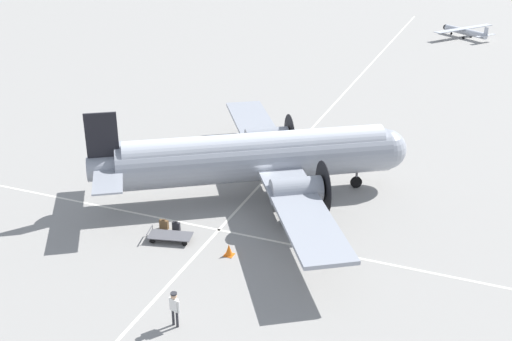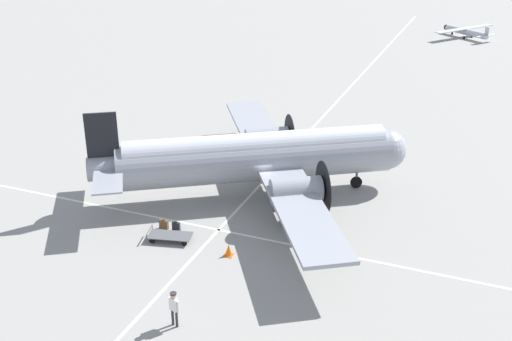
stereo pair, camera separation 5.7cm
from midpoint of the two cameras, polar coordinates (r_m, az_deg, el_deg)
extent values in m
plane|color=gray|center=(37.81, -0.04, -2.27)|extent=(300.00, 300.00, 0.00)
cube|color=silver|center=(34.15, -2.87, -5.39)|extent=(120.00, 0.16, 0.01)
cube|color=silver|center=(37.91, -0.50, -2.18)|extent=(0.16, 120.00, 0.01)
cylinder|color=#9399A3|center=(36.81, -0.04, 1.02)|extent=(14.66, 10.64, 2.52)
cylinder|color=silver|center=(36.55, -0.04, 2.02)|extent=(13.60, 9.58, 1.77)
sphere|color=#9399A3|center=(38.95, 11.45, 1.86)|extent=(2.40, 2.40, 2.40)
cylinder|color=#9399A3|center=(36.25, -12.40, 0.26)|extent=(3.34, 2.83, 1.39)
cube|color=black|center=(35.62, -13.58, 2.79)|extent=(1.54, 1.05, 2.90)
cube|color=#9399A3|center=(36.22, -13.02, 0.40)|extent=(5.16, 6.87, 0.10)
cube|color=#9399A3|center=(37.15, 1.71, 0.71)|extent=(14.18, 20.22, 0.20)
cylinder|color=#9399A3|center=(40.64, 0.93, 2.86)|extent=(3.02, 2.62, 1.39)
cylinder|color=black|center=(40.95, 2.96, 3.00)|extent=(1.60, 2.48, 2.91)
sphere|color=black|center=(40.98, 3.15, 3.01)|extent=(0.49, 0.49, 0.49)
cylinder|color=#9399A3|center=(33.84, 3.54, -1.75)|extent=(3.02, 2.62, 1.39)
cylinder|color=black|center=(34.21, 5.95, -1.54)|extent=(1.60, 2.48, 2.91)
sphere|color=black|center=(34.25, 6.16, -1.52)|extent=(0.49, 0.49, 0.49)
cylinder|color=#4C4C51|center=(40.98, 0.55, 1.49)|extent=(0.18, 0.18, 0.96)
cylinder|color=black|center=(41.17, 0.55, 0.87)|extent=(1.09, 0.85, 1.10)
cylinder|color=#4C4C51|center=(34.25, 3.05, -3.35)|extent=(0.18, 0.18, 0.96)
cylinder|color=black|center=(34.47, 3.04, -4.06)|extent=(1.09, 0.85, 1.10)
cylinder|color=#4C4C51|center=(38.98, 8.89, -0.45)|extent=(0.14, 0.14, 0.88)
cylinder|color=black|center=(39.16, 8.85, -1.03)|extent=(0.69, 0.53, 0.70)
cylinder|color=#2D2D33|center=(27.51, -7.43, -12.79)|extent=(0.11, 0.11, 0.78)
cylinder|color=#2D2D33|center=(27.38, -7.08, -12.97)|extent=(0.11, 0.11, 0.78)
cube|color=white|center=(27.04, -7.33, -11.72)|extent=(0.41, 0.27, 0.59)
sphere|color=tan|center=(26.79, -7.38, -10.99)|extent=(0.26, 0.26, 0.26)
cylinder|color=white|center=(27.19, -7.69, -11.59)|extent=(0.09, 0.09, 0.56)
cylinder|color=white|center=(26.92, -6.96, -11.96)|extent=(0.09, 0.09, 0.56)
cube|color=navy|center=(27.05, -7.20, -11.51)|extent=(0.05, 0.02, 0.37)
cylinder|color=#2D2D33|center=(26.73, -7.39, -10.80)|extent=(0.34, 0.34, 0.07)
cube|color=#232328|center=(34.27, -7.15, -4.97)|extent=(0.43, 0.16, 0.51)
cube|color=black|center=(34.14, -7.17, -4.55)|extent=(0.15, 0.11, 0.02)
cube|color=brown|center=(34.56, -8.23, -4.77)|extent=(0.50, 0.17, 0.51)
cube|color=#4A3520|center=(34.43, -8.25, -4.35)|extent=(0.18, 0.12, 0.02)
cube|color=#56565B|center=(33.41, -7.67, -5.74)|extent=(2.41, 1.50, 0.04)
cube|color=#56565B|center=(33.59, -9.49, -5.22)|extent=(0.27, 1.00, 0.04)
cylinder|color=#56565B|center=(34.03, -9.24, -4.99)|extent=(0.04, 0.04, 0.22)
cylinder|color=#56565B|center=(33.25, -9.72, -5.78)|extent=(0.04, 0.04, 0.22)
cylinder|color=black|center=(33.62, -6.07, -5.76)|extent=(0.29, 0.12, 0.28)
cylinder|color=black|center=(32.94, -6.42, -6.45)|extent=(0.29, 0.12, 0.28)
cylinder|color=black|center=(34.05, -8.86, -5.51)|extent=(0.29, 0.12, 0.28)
cylinder|color=black|center=(33.38, -9.26, -6.19)|extent=(0.29, 0.12, 0.28)
cylinder|color=#B7BCC6|center=(81.69, 18.12, 11.64)|extent=(5.25, 4.17, 0.73)
sphere|color=black|center=(83.71, 16.50, 12.12)|extent=(0.66, 0.66, 0.66)
cube|color=#B7BCC6|center=(81.83, 17.97, 11.92)|extent=(6.13, 7.78, 0.08)
cube|color=#B7BCC6|center=(79.74, 19.76, 11.57)|extent=(0.46, 0.37, 0.95)
cube|color=#B7BCC6|center=(79.83, 19.71, 11.24)|extent=(2.13, 2.63, 0.04)
cylinder|color=black|center=(83.17, 16.96, 11.58)|extent=(0.27, 0.23, 0.28)
cylinder|color=#4C4C51|center=(83.15, 16.97, 11.65)|extent=(0.06, 0.06, 0.21)
cylinder|color=black|center=(81.09, 17.92, 11.16)|extent=(0.27, 0.23, 0.28)
cylinder|color=#4C4C51|center=(81.07, 17.93, 11.23)|extent=(0.06, 0.06, 0.21)
cylinder|color=black|center=(82.09, 18.55, 11.22)|extent=(0.27, 0.23, 0.28)
cylinder|color=#4C4C51|center=(82.07, 18.56, 11.30)|extent=(0.06, 0.06, 0.21)
cube|color=orange|center=(32.05, -2.47, -7.51)|extent=(0.47, 0.47, 0.03)
cone|color=orange|center=(31.90, -2.48, -7.06)|extent=(0.39, 0.39, 0.61)
camera|label=1|loc=(0.03, -90.04, -0.02)|focal=45.00mm
camera|label=2|loc=(0.03, 89.96, 0.02)|focal=45.00mm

